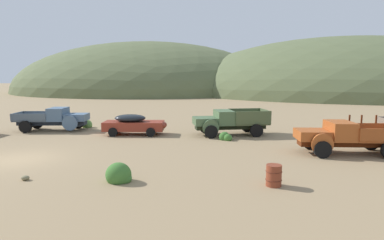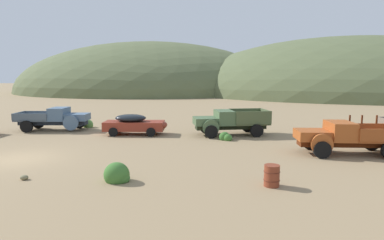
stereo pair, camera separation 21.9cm
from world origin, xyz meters
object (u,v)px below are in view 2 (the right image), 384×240
Objects in this scene: car_rust_red at (136,124)px; truck_weathered_green at (226,122)px; truck_oxide_orange at (341,137)px; truck_chalk_blue at (58,118)px; oil_drum_foreground at (272,176)px.

truck_weathered_green reaches higher than car_rust_red.
truck_oxide_orange is at bearing 126.60° from truck_weathered_green.
truck_oxide_orange reaches higher than truck_weathered_green.
truck_chalk_blue is 20.03m from oil_drum_foreground.
car_rust_red is 0.83× the size of truck_weathered_green.
car_rust_red is at bearing -23.03° from truck_oxide_orange.
car_rust_red reaches higher than oil_drum_foreground.
truck_oxide_orange reaches higher than car_rust_red.
car_rust_red is (7.00, -0.84, -0.19)m from truck_chalk_blue.
car_rust_red is 14.43m from truck_oxide_orange.
truck_weathered_green reaches higher than truck_chalk_blue.
car_rust_red is at bearing 131.71° from oil_drum_foreground.
truck_oxide_orange is (6.96, -5.05, -0.01)m from truck_weathered_green.
truck_oxide_orange is 6.90× the size of oil_drum_foreground.
oil_drum_foreground is at bearing -56.37° from car_rust_red.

